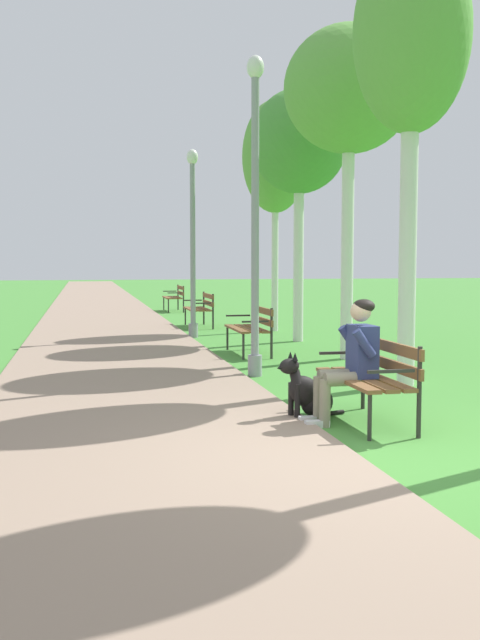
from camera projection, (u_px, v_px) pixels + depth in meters
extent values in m
plane|color=#478E38|center=(377.00, 457.00, 6.09)|extent=(120.00, 120.00, 0.00)
cube|color=gray|center=(97.00, 302.00, 29.10)|extent=(3.36, 60.00, 0.04)
cube|color=brown|center=(346.00, 380.00, 7.29)|extent=(0.14, 1.50, 0.04)
cube|color=brown|center=(363.00, 379.00, 7.33)|extent=(0.14, 1.50, 0.04)
cube|color=brown|center=(379.00, 378.00, 7.37)|extent=(0.14, 1.50, 0.04)
cube|color=brown|center=(389.00, 364.00, 7.38)|extent=(0.04, 1.50, 0.11)
cube|color=brown|center=(389.00, 347.00, 7.36)|extent=(0.04, 1.50, 0.11)
cylinder|color=#2D2B28|center=(321.00, 390.00, 7.98)|extent=(0.04, 0.04, 0.45)
cylinder|color=#2D2B28|center=(363.00, 371.00, 8.06)|extent=(0.04, 0.04, 0.85)
cube|color=#2D2B28|center=(339.00, 353.00, 7.99)|extent=(0.45, 0.04, 0.03)
cylinder|color=#2D2B28|center=(370.00, 416.00, 6.63)|extent=(0.04, 0.04, 0.45)
cylinder|color=#2D2B28|center=(419.00, 392.00, 6.72)|extent=(0.04, 0.04, 0.85)
cube|color=#2D2B28|center=(391.00, 371.00, 6.64)|extent=(0.45, 0.04, 0.03)
cube|color=brown|center=(236.00, 329.00, 12.78)|extent=(0.14, 1.50, 0.04)
cube|color=brown|center=(246.00, 329.00, 12.82)|extent=(0.14, 1.50, 0.04)
cube|color=brown|center=(256.00, 328.00, 12.85)|extent=(0.14, 1.50, 0.04)
cube|color=brown|center=(262.00, 320.00, 12.87)|extent=(0.04, 1.50, 0.11)
cube|color=brown|center=(262.00, 310.00, 12.85)|extent=(0.04, 1.50, 0.11)
cylinder|color=#2D2B28|center=(227.00, 338.00, 13.47)|extent=(0.04, 0.04, 0.45)
cylinder|color=#2D2B28|center=(253.00, 326.00, 13.55)|extent=(0.04, 0.04, 0.85)
cube|color=#2D2B28|center=(238.00, 316.00, 13.48)|extent=(0.45, 0.04, 0.03)
cylinder|color=#2D2B28|center=(243.00, 346.00, 12.12)|extent=(0.04, 0.04, 0.45)
cylinder|color=#2D2B28|center=(272.00, 334.00, 12.21)|extent=(0.04, 0.04, 0.85)
cube|color=#2D2B28|center=(255.00, 322.00, 12.13)|extent=(0.45, 0.04, 0.03)
cube|color=brown|center=(190.00, 309.00, 18.10)|extent=(0.14, 1.50, 0.04)
cube|color=brown|center=(197.00, 309.00, 18.14)|extent=(0.14, 1.50, 0.04)
cube|color=brown|center=(204.00, 309.00, 18.17)|extent=(0.14, 1.50, 0.04)
cube|color=brown|center=(208.00, 303.00, 18.18)|extent=(0.04, 1.50, 0.11)
cube|color=brown|center=(208.00, 296.00, 18.17)|extent=(0.04, 1.50, 0.11)
cylinder|color=#2D2B28|center=(185.00, 316.00, 18.78)|extent=(0.04, 0.04, 0.45)
cylinder|color=#2D2B28|center=(204.00, 308.00, 18.87)|extent=(0.04, 0.04, 0.85)
cube|color=#2D2B28|center=(193.00, 300.00, 18.79)|extent=(0.45, 0.04, 0.03)
cylinder|color=#2D2B28|center=(193.00, 320.00, 17.44)|extent=(0.04, 0.04, 0.45)
cylinder|color=#2D2B28|center=(213.00, 312.00, 17.52)|extent=(0.04, 0.04, 0.85)
cube|color=#2D2B28|center=(201.00, 303.00, 17.45)|extent=(0.45, 0.04, 0.03)
cube|color=brown|center=(167.00, 298.00, 23.83)|extent=(0.14, 1.50, 0.04)
cube|color=brown|center=(172.00, 298.00, 23.86)|extent=(0.14, 1.50, 0.04)
cube|color=brown|center=(177.00, 297.00, 23.90)|extent=(0.14, 1.50, 0.04)
cube|color=brown|center=(181.00, 293.00, 23.91)|extent=(0.04, 1.50, 0.11)
cube|color=brown|center=(181.00, 288.00, 23.89)|extent=(0.04, 1.50, 0.11)
cylinder|color=#2D2B28|center=(164.00, 303.00, 24.51)|extent=(0.04, 0.04, 0.45)
cylinder|color=#2D2B28|center=(178.00, 297.00, 24.59)|extent=(0.04, 0.04, 0.85)
cube|color=#2D2B28|center=(170.00, 291.00, 24.52)|extent=(0.45, 0.04, 0.03)
cylinder|color=#2D2B28|center=(168.00, 306.00, 23.17)|extent=(0.04, 0.04, 0.45)
cylinder|color=#2D2B28|center=(183.00, 299.00, 23.25)|extent=(0.04, 0.04, 0.85)
cube|color=#2D2B28|center=(175.00, 293.00, 23.17)|extent=(0.45, 0.04, 0.03)
cylinder|color=gray|center=(339.00, 376.00, 7.40)|extent=(0.42, 0.14, 0.14)
cylinder|color=gray|center=(319.00, 400.00, 7.38)|extent=(0.11, 0.11, 0.47)
cube|color=silver|center=(311.00, 420.00, 7.38)|extent=(0.24, 0.09, 0.07)
cylinder|color=gray|center=(345.00, 379.00, 7.21)|extent=(0.42, 0.14, 0.14)
cylinder|color=gray|center=(325.00, 403.00, 7.18)|extent=(0.11, 0.11, 0.47)
cube|color=silver|center=(317.00, 424.00, 7.18)|extent=(0.24, 0.09, 0.07)
cube|color=navy|center=(362.00, 351.00, 7.33)|extent=(0.22, 0.36, 0.52)
cylinder|color=navy|center=(350.00, 339.00, 7.50)|extent=(0.25, 0.09, 0.30)
cylinder|color=navy|center=(364.00, 343.00, 7.11)|extent=(0.25, 0.09, 0.30)
sphere|color=beige|center=(361.00, 311.00, 7.29)|extent=(0.21, 0.21, 0.21)
ellipsoid|color=black|center=(364.00, 306.00, 7.29)|extent=(0.22, 0.23, 0.14)
ellipsoid|color=black|center=(317.00, 402.00, 7.64)|extent=(0.42, 0.37, 0.32)
ellipsoid|color=black|center=(305.00, 391.00, 7.56)|extent=(0.54, 0.35, 0.48)
ellipsoid|color=black|center=(309.00, 387.00, 7.58)|extent=(0.39, 0.28, 0.27)
cylinder|color=black|center=(291.00, 401.00, 7.56)|extent=(0.06, 0.06, 0.38)
cylinder|color=black|center=(297.00, 403.00, 7.46)|extent=(0.06, 0.06, 0.38)
cylinder|color=black|center=(296.00, 378.00, 7.50)|extent=(0.15, 0.19, 0.19)
ellipsoid|color=black|center=(289.00, 366.00, 7.45)|extent=(0.25, 0.19, 0.16)
cone|color=black|center=(281.00, 368.00, 7.41)|extent=(0.12, 0.11, 0.09)
cone|color=black|center=(290.00, 356.00, 7.50)|extent=(0.06, 0.06, 0.09)
cone|color=black|center=(295.00, 357.00, 7.42)|extent=(0.06, 0.06, 0.09)
cylinder|color=black|center=(333.00, 413.00, 7.75)|extent=(0.28, 0.12, 0.04)
cylinder|color=gray|center=(255.00, 366.00, 10.39)|extent=(0.20, 0.20, 0.30)
cylinder|color=gray|center=(255.00, 228.00, 10.24)|extent=(0.11, 0.11, 4.17)
ellipsoid|color=silver|center=(255.00, 67.00, 10.06)|extent=(0.24, 0.24, 0.32)
cylinder|color=gray|center=(193.00, 331.00, 15.65)|extent=(0.20, 0.20, 0.30)
cylinder|color=gray|center=(193.00, 251.00, 15.52)|extent=(0.11, 0.11, 3.69)
ellipsoid|color=silver|center=(192.00, 157.00, 15.36)|extent=(0.24, 0.24, 0.32)
cylinder|color=silver|center=(408.00, 242.00, 9.49)|extent=(0.23, 0.23, 3.75)
ellipsoid|color=#66A847|center=(412.00, 33.00, 9.27)|extent=(1.48, 1.54, 2.53)
cylinder|color=silver|center=(347.00, 245.00, 12.10)|extent=(0.20, 0.20, 3.79)
ellipsoid|color=#66A847|center=(349.00, 89.00, 11.90)|extent=(2.14, 1.97, 2.07)
cylinder|color=silver|center=(298.00, 258.00, 14.80)|extent=(0.20, 0.20, 3.39)
ellipsoid|color=#4C933D|center=(299.00, 141.00, 14.62)|extent=(1.94, 1.98, 2.08)
cylinder|color=silver|center=(275.00, 261.00, 17.05)|extent=(0.16, 0.16, 3.26)
ellipsoid|color=#66A847|center=(275.00, 157.00, 16.85)|extent=(1.54, 1.42, 2.58)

